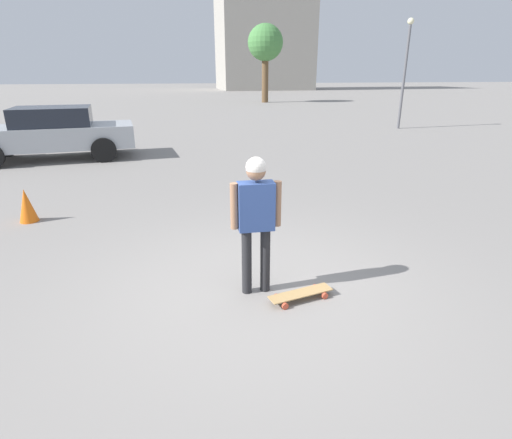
% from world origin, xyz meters
% --- Properties ---
extents(ground_plane, '(220.00, 220.00, 0.00)m').
position_xyz_m(ground_plane, '(0.00, 0.00, 0.00)').
color(ground_plane, gray).
extents(person, '(0.22, 0.57, 1.61)m').
position_xyz_m(person, '(0.00, 0.00, 1.01)').
color(person, '#262628').
rests_on(person, ground_plane).
extents(skateboard, '(0.36, 0.78, 0.09)m').
position_xyz_m(skateboard, '(-0.30, -0.46, 0.07)').
color(skateboard, tan).
rests_on(skateboard, ground_plane).
extents(car_parked_near, '(2.45, 4.82, 1.52)m').
position_xyz_m(car_parked_near, '(8.92, 4.22, 0.79)').
color(car_parked_near, '#ADB2B7').
rests_on(car_parked_near, ground_plane).
extents(building_block_distant, '(11.77, 14.09, 25.05)m').
position_xyz_m(building_block_distant, '(63.49, -15.19, 12.52)').
color(building_block_distant, '#9E998E').
rests_on(building_block_distant, ground_plane).
extents(tree_distant, '(3.04, 3.04, 6.49)m').
position_xyz_m(tree_distant, '(32.32, -7.95, 4.84)').
color(tree_distant, brown).
rests_on(tree_distant, ground_plane).
extents(traffic_cone, '(0.31, 0.31, 0.58)m').
position_xyz_m(traffic_cone, '(3.17, 3.36, 0.29)').
color(traffic_cone, orange).
rests_on(traffic_cone, ground_plane).
extents(lamp_post, '(0.28, 0.28, 4.71)m').
position_xyz_m(lamp_post, '(13.20, -9.78, 2.82)').
color(lamp_post, '#59595E').
rests_on(lamp_post, ground_plane).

